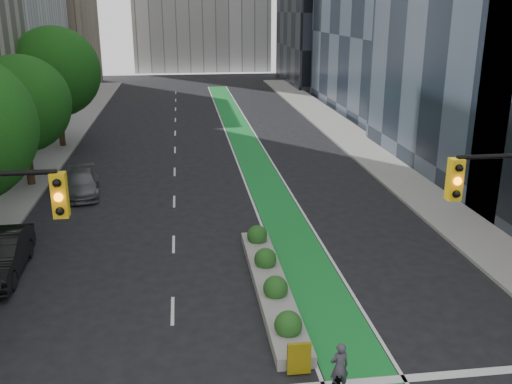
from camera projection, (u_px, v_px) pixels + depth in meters
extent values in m
cube|color=gray|center=(30.00, 172.00, 36.96)|extent=(3.60, 90.00, 0.15)
cube|color=gray|center=(380.00, 160.00, 39.89)|extent=(3.60, 90.00, 0.15)
cube|color=#188531|center=(247.00, 148.00, 43.53)|extent=(2.20, 70.00, 0.01)
cylinder|color=black|center=(27.00, 150.00, 33.56)|extent=(0.44, 0.44, 4.48)
sphere|color=#15400D|center=(21.00, 104.00, 32.71)|extent=(5.60, 5.60, 5.60)
cylinder|color=black|center=(60.00, 114.00, 42.88)|extent=(0.44, 0.44, 5.15)
sphere|color=#15400D|center=(55.00, 72.00, 41.90)|extent=(6.60, 6.60, 6.60)
cube|color=gold|center=(60.00, 195.00, 12.83)|extent=(0.34, 0.28, 1.05)
sphere|color=orange|center=(58.00, 197.00, 12.68)|extent=(0.20, 0.20, 0.20)
cube|color=gold|center=(455.00, 179.00, 14.00)|extent=(0.34, 0.28, 1.05)
sphere|color=orange|center=(458.00, 181.00, 13.85)|extent=(0.20, 0.20, 0.20)
cube|color=gray|center=(271.00, 286.00, 21.57)|extent=(1.20, 10.00, 0.40)
cube|color=yellow|center=(299.00, 358.00, 16.56)|extent=(0.70, 0.12, 1.00)
sphere|color=#194C19|center=(288.00, 325.00, 18.13)|extent=(0.90, 0.90, 0.90)
sphere|color=#194C19|center=(275.00, 288.00, 20.49)|extent=(0.90, 0.90, 0.90)
sphere|color=#194C19|center=(265.00, 259.00, 22.85)|extent=(0.90, 0.90, 0.90)
sphere|color=#194C19|center=(257.00, 235.00, 25.20)|extent=(0.90, 0.90, 0.90)
imported|color=#3E3844|center=(339.00, 367.00, 15.81)|extent=(0.61, 0.45, 1.52)
imported|color=#545659|center=(82.00, 184.00, 32.51)|extent=(2.46, 4.77, 1.32)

